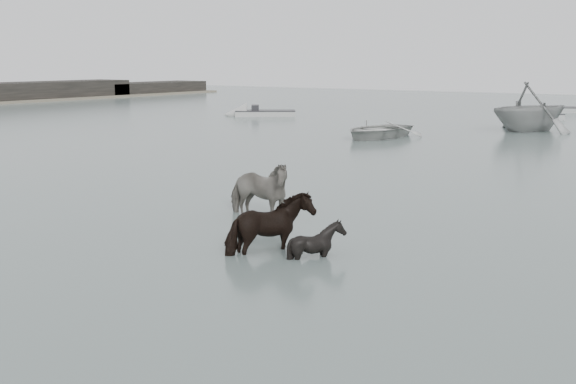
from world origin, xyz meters
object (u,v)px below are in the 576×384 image
object	(u,v)px
pony_black	(317,229)
rowboat_lead	(377,128)
pony_dark	(271,215)
pony_pinto	(258,184)

from	to	relation	value
pony_black	rowboat_lead	xyz separation A→B (m)	(-9.15, 20.01, -0.06)
pony_dark	pony_black	bearing A→B (deg)	-74.47
pony_black	rowboat_lead	size ratio (longest dim) A/B	0.23
pony_black	rowboat_lead	world-z (taller)	pony_black
pony_dark	pony_black	world-z (taller)	pony_dark
pony_dark	pony_black	size ratio (longest dim) A/B	1.39
pony_pinto	rowboat_lead	bearing A→B (deg)	17.60
pony_dark	rowboat_lead	size ratio (longest dim) A/B	0.32
pony_black	rowboat_lead	bearing A→B (deg)	11.27
pony_black	pony_dark	bearing A→B (deg)	92.65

